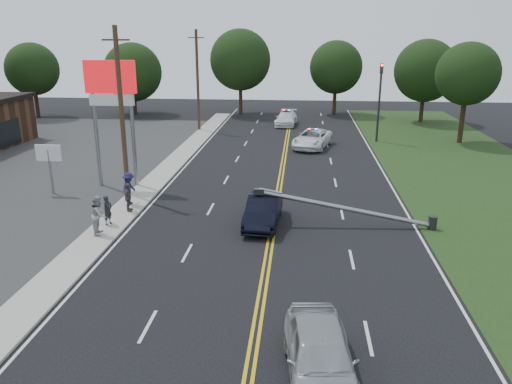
# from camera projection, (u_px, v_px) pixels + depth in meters

# --- Properties ---
(ground) EXTENTS (120.00, 120.00, 0.00)m
(ground) POSITION_uv_depth(u_px,v_px,m) (261.00, 302.00, 18.54)
(ground) COLOR black
(ground) RESTS_ON ground
(sidewalk) EXTENTS (1.80, 70.00, 0.12)m
(sidewalk) POSITION_uv_depth(u_px,v_px,m) (130.00, 206.00, 28.75)
(sidewalk) COLOR #A9A499
(sidewalk) RESTS_ON ground
(centerline_yellow) EXTENTS (0.36, 80.00, 0.00)m
(centerline_yellow) POSITION_uv_depth(u_px,v_px,m) (275.00, 211.00, 28.03)
(centerline_yellow) COLOR gold
(centerline_yellow) RESTS_ON ground
(pylon_sign) EXTENTS (3.20, 0.35, 8.00)m
(pylon_sign) POSITION_uv_depth(u_px,v_px,m) (111.00, 93.00, 30.94)
(pylon_sign) COLOR gray
(pylon_sign) RESTS_ON ground
(small_sign) EXTENTS (1.60, 0.14, 3.10)m
(small_sign) POSITION_uv_depth(u_px,v_px,m) (49.00, 157.00, 30.45)
(small_sign) COLOR gray
(small_sign) RESTS_ON ground
(traffic_signal) EXTENTS (0.28, 0.41, 7.05)m
(traffic_signal) POSITION_uv_depth(u_px,v_px,m) (380.00, 96.00, 45.03)
(traffic_signal) COLOR #2D2D30
(traffic_signal) RESTS_ON ground
(fallen_streetlight) EXTENTS (9.36, 0.44, 1.91)m
(fallen_streetlight) POSITION_uv_depth(u_px,v_px,m) (355.00, 210.00, 25.49)
(fallen_streetlight) COLOR #2D2D30
(fallen_streetlight) RESTS_ON ground
(utility_pole_mid) EXTENTS (1.60, 0.28, 10.00)m
(utility_pole_mid) POSITION_uv_depth(u_px,v_px,m) (122.00, 113.00, 29.20)
(utility_pole_mid) COLOR #382619
(utility_pole_mid) RESTS_ON ground
(utility_pole_far) EXTENTS (1.60, 0.28, 10.00)m
(utility_pole_far) POSITION_uv_depth(u_px,v_px,m) (198.00, 80.00, 50.09)
(utility_pole_far) COLOR #382619
(utility_pole_far) RESTS_ON ground
(tree_4) EXTENTS (6.06, 6.06, 8.66)m
(tree_4) POSITION_uv_depth(u_px,v_px,m) (32.00, 69.00, 58.30)
(tree_4) COLOR black
(tree_4) RESTS_ON ground
(tree_5) EXTENTS (7.03, 7.03, 8.64)m
(tree_5) POSITION_uv_depth(u_px,v_px,m) (133.00, 72.00, 60.64)
(tree_5) COLOR black
(tree_5) RESTS_ON ground
(tree_6) EXTENTS (7.32, 7.32, 10.22)m
(tree_6) POSITION_uv_depth(u_px,v_px,m) (240.00, 60.00, 60.27)
(tree_6) COLOR black
(tree_6) RESTS_ON ground
(tree_7) EXTENTS (6.37, 6.37, 8.88)m
(tree_7) POSITION_uv_depth(u_px,v_px,m) (336.00, 67.00, 60.49)
(tree_7) COLOR black
(tree_7) RESTS_ON ground
(tree_8) EXTENTS (6.80, 6.80, 9.08)m
(tree_8) POSITION_uv_depth(u_px,v_px,m) (425.00, 71.00, 54.86)
(tree_8) COLOR black
(tree_8) RESTS_ON ground
(tree_9) EXTENTS (5.51, 5.51, 8.94)m
(tree_9) POSITION_uv_depth(u_px,v_px,m) (468.00, 74.00, 43.90)
(tree_9) COLOR black
(tree_9) RESTS_ON ground
(crashed_sedan) EXTENTS (1.84, 4.70, 1.53)m
(crashed_sedan) POSITION_uv_depth(u_px,v_px,m) (263.00, 210.00, 25.88)
(crashed_sedan) COLOR black
(crashed_sedan) RESTS_ON ground
(waiting_sedan) EXTENTS (2.38, 5.00, 1.65)m
(waiting_sedan) POSITION_uv_depth(u_px,v_px,m) (320.00, 356.00, 14.06)
(waiting_sedan) COLOR #A7A9AF
(waiting_sedan) RESTS_ON ground
(emergency_a) EXTENTS (3.97, 6.10, 1.56)m
(emergency_a) POSITION_uv_depth(u_px,v_px,m) (312.00, 139.00, 43.64)
(emergency_a) COLOR white
(emergency_a) RESTS_ON ground
(emergency_b) EXTENTS (2.50, 5.29, 1.49)m
(emergency_b) POSITION_uv_depth(u_px,v_px,m) (286.00, 118.00, 54.36)
(emergency_b) COLOR white
(emergency_b) RESTS_ON ground
(bystander_a) EXTENTS (0.53, 0.65, 1.54)m
(bystander_a) POSITION_uv_depth(u_px,v_px,m) (108.00, 210.00, 25.55)
(bystander_a) COLOR #222128
(bystander_a) RESTS_ON sidewalk
(bystander_b) EXTENTS (0.88, 1.05, 1.95)m
(bystander_b) POSITION_uv_depth(u_px,v_px,m) (99.00, 215.00, 24.30)
(bystander_b) COLOR #9E9EA3
(bystander_b) RESTS_ON sidewalk
(bystander_c) EXTENTS (0.83, 1.29, 1.88)m
(bystander_c) POSITION_uv_depth(u_px,v_px,m) (129.00, 189.00, 28.56)
(bystander_c) COLOR #1C1B44
(bystander_c) RESTS_ON sidewalk
(bystander_d) EXTENTS (0.46, 0.97, 1.61)m
(bystander_d) POSITION_uv_depth(u_px,v_px,m) (128.00, 197.00, 27.47)
(bystander_d) COLOR #5A4F48
(bystander_d) RESTS_ON sidewalk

